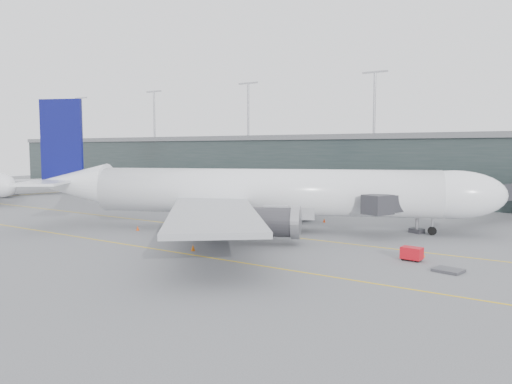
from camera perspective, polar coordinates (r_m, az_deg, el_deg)
The scene contains 17 objects.
ground at distance 78.57m, azimuth -2.95°, elevation -3.79°, with size 320.00×320.00×0.00m, color #5C5D61.
taxiline_a at distance 75.45m, azimuth -4.78°, elevation -4.16°, with size 160.00×0.25×0.02m, color yellow.
taxiline_b at distance 63.97m, azimuth -13.84°, elevation -5.96°, with size 160.00×0.25×0.02m, color yellow.
taxiline_lead_main at distance 92.80m, azimuth 6.99°, elevation -2.45°, with size 0.25×60.00×0.02m, color yellow.
taxiline_lead_adj at distance 147.25m, azimuth -21.95°, elevation -0.01°, with size 0.25×60.00×0.02m, color yellow.
terminal at distance 128.87m, azimuth 12.74°, elevation 2.95°, with size 240.00×36.00×29.00m.
main_aircraft at distance 73.07m, azimuth 0.57°, elevation -0.09°, with size 66.91×61.67×19.66m.
jet_bridge at distance 86.15m, azimuth 22.03°, elevation -0.36°, with size 16.83×43.22×6.01m.
gse_cart at distance 56.39m, azimuth 17.37°, elevation -6.69°, with size 2.26×1.54×1.47m.
baggage_dolly at distance 52.76m, azimuth 21.12°, elevation -8.34°, with size 2.64×2.11×0.26m, color #3B3B40.
uld_a at distance 90.32m, azimuth -1.95°, elevation -2.08°, with size 2.04×1.76×1.63m.
uld_b at distance 89.13m, azimuth 1.13°, elevation -2.18°, with size 1.96×1.67×1.60m.
uld_c at distance 86.99m, azimuth 1.21°, elevation -2.20°, with size 2.52×2.14×2.07m.
cone_nose at distance 58.69m, azimuth 18.54°, elevation -6.69°, with size 0.48×0.48×0.77m, color #FC530E.
cone_wing_stbd at distance 59.41m, azimuth -7.22°, elevation -6.32°, with size 0.50×0.50×0.79m, color #CF5B0B.
cone_wing_port at distance 81.85m, azimuth 7.80°, elevation -3.23°, with size 0.42×0.42×0.67m, color #FD480E.
cone_tail at distance 75.22m, azimuth -13.37°, elevation -4.04°, with size 0.45×0.45×0.72m, color #D6420B.
Camera 1 is at (46.69, -62.03, 12.06)m, focal length 35.00 mm.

